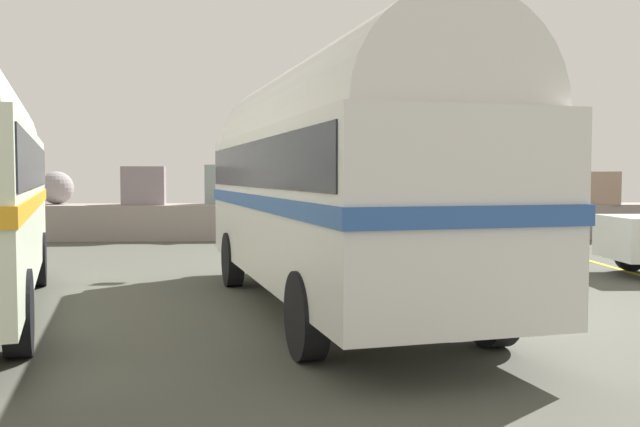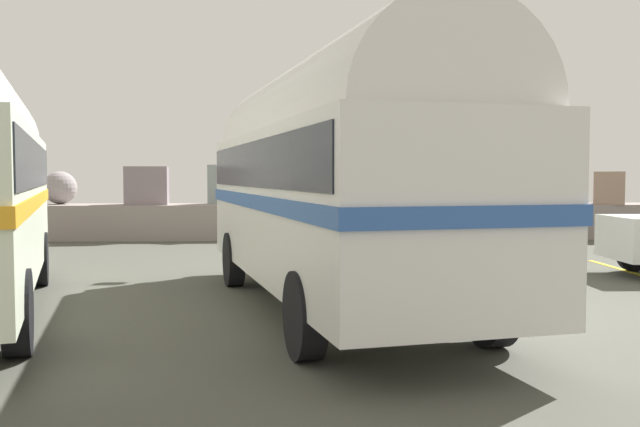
{
  "view_description": "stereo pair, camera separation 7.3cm",
  "coord_description": "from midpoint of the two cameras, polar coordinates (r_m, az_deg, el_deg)",
  "views": [
    {
      "loc": [
        -2.53,
        -10.13,
        1.99
      ],
      "look_at": [
        -2.07,
        -0.02,
        1.44
      ],
      "focal_mm": 39.14,
      "sensor_mm": 36.0,
      "label": 1
    },
    {
      "loc": [
        -2.46,
        -10.14,
        1.99
      ],
      "look_at": [
        -2.07,
        -0.02,
        1.44
      ],
      "focal_mm": 39.14,
      "sensor_mm": 36.0,
      "label": 2
    }
  ],
  "objects": [
    {
      "name": "ground",
      "position": [
        10.62,
        11.09,
        -7.7
      ],
      "size": [
        32.0,
        26.0,
        0.02
      ],
      "color": "#494941"
    },
    {
      "name": "lamp_post",
      "position": [
        17.57,
        6.1,
        9.0
      ],
      "size": [
        1.04,
        0.62,
        6.78
      ],
      "color": "#5B5B60",
      "rests_on": "ground"
    },
    {
      "name": "breakwater",
      "position": [
        22.09,
        3.22,
        -0.27
      ],
      "size": [
        31.36,
        2.38,
        2.34
      ],
      "color": "gray",
      "rests_on": "ground"
    },
    {
      "name": "vintage_coach",
      "position": [
        10.17,
        0.98,
        3.44
      ],
      "size": [
        4.31,
        8.9,
        3.7
      ],
      "rotation": [
        0.0,
        0.0,
        0.23
      ],
      "color": "black",
      "rests_on": "ground"
    }
  ]
}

